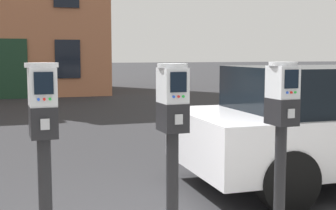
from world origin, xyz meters
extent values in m
cylinder|color=black|center=(-0.69, -0.13, 0.58)|extent=(0.09, 0.09, 0.89)
cube|color=black|center=(-0.69, -0.13, 1.13)|extent=(0.18, 0.25, 0.21)
cube|color=#A5A8AD|center=(-0.69, -0.26, 1.13)|extent=(0.06, 0.01, 0.07)
cube|color=#B7BABF|center=(-0.69, -0.13, 1.36)|extent=(0.18, 0.23, 0.25)
cube|color=black|center=(-0.69, -0.25, 1.39)|extent=(0.12, 0.01, 0.14)
cylinder|color=blue|center=(-0.72, -0.25, 1.29)|extent=(0.02, 0.01, 0.02)
cylinder|color=red|center=(-0.69, -0.25, 1.29)|extent=(0.02, 0.01, 0.02)
cylinder|color=green|center=(-0.65, -0.25, 1.29)|extent=(0.02, 0.01, 0.02)
cylinder|color=#B7BABF|center=(-0.69, -0.13, 1.50)|extent=(0.22, 0.22, 0.03)
cylinder|color=black|center=(0.20, -0.13, 0.58)|extent=(0.09, 0.09, 0.88)
cube|color=black|center=(0.20, -0.13, 1.12)|extent=(0.18, 0.25, 0.20)
cube|color=#A5A8AD|center=(0.21, -0.26, 1.12)|extent=(0.06, 0.01, 0.07)
cube|color=#B7BABF|center=(0.20, -0.13, 1.35)|extent=(0.18, 0.23, 0.25)
cube|color=black|center=(0.20, -0.25, 1.38)|extent=(0.12, 0.01, 0.14)
cylinder|color=blue|center=(0.17, -0.25, 1.28)|extent=(0.02, 0.01, 0.02)
cylinder|color=red|center=(0.21, -0.25, 1.28)|extent=(0.02, 0.01, 0.02)
cylinder|color=green|center=(0.24, -0.25, 1.28)|extent=(0.02, 0.01, 0.02)
cylinder|color=#B7BABF|center=(0.20, -0.13, 1.49)|extent=(0.22, 0.22, 0.03)
cylinder|color=black|center=(1.10, -0.13, 0.58)|extent=(0.09, 0.09, 0.88)
cube|color=black|center=(1.10, -0.13, 1.13)|extent=(0.18, 0.25, 0.20)
cube|color=#A5A8AD|center=(1.10, -0.26, 1.13)|extent=(0.06, 0.01, 0.07)
cube|color=#B7BABF|center=(1.10, -0.13, 1.35)|extent=(0.18, 0.23, 0.25)
cube|color=black|center=(1.10, -0.25, 1.38)|extent=(0.12, 0.01, 0.14)
cylinder|color=blue|center=(1.06, -0.25, 1.28)|extent=(0.02, 0.01, 0.02)
cylinder|color=red|center=(1.10, -0.25, 1.28)|extent=(0.02, 0.01, 0.02)
cylinder|color=green|center=(1.13, -0.25, 1.28)|extent=(0.02, 0.01, 0.02)
cylinder|color=#B7BABF|center=(1.10, -0.13, 1.49)|extent=(0.22, 0.22, 0.03)
cylinder|color=black|center=(1.69, 2.28, 0.32)|extent=(0.64, 0.23, 0.64)
cylinder|color=black|center=(1.67, 0.64, 0.32)|extent=(0.64, 0.23, 0.64)
cube|color=black|center=(1.02, 13.99, 1.39)|extent=(0.90, 0.06, 1.39)
cube|color=#193823|center=(-0.87, 13.99, 1.05)|extent=(1.00, 0.07, 2.10)
camera|label=1|loc=(-0.87, -3.26, 1.57)|focal=50.05mm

